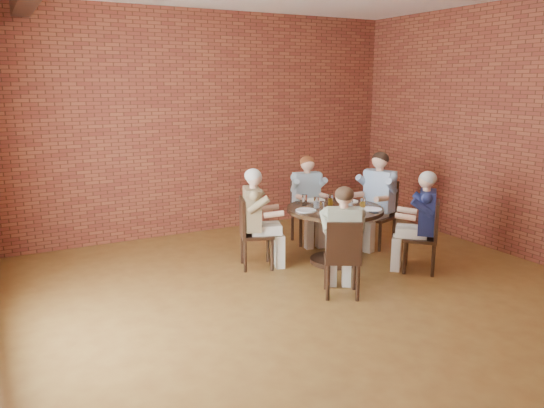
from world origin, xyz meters
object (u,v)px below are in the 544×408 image
chair_a (380,210)px  chair_c (251,230)px  chair_b (306,209)px  diner_d (343,242)px  chair_e (427,234)px  smartphone (373,212)px  diner_b (308,200)px  diner_a (377,200)px  diner_e (422,222)px  chair_d (343,256)px  diner_c (257,219)px  dining_table (335,224)px

chair_a → chair_c: 2.09m
chair_b → diner_d: 2.11m
chair_e → smartphone: (-0.56, 0.38, 0.26)m
chair_a → diner_b: diner_b is taller
diner_a → diner_e: size_ratio=1.07×
smartphone → diner_d: bearing=-144.8°
diner_a → chair_d: (-1.55, -1.34, -0.20)m
chair_a → smartphone: bearing=-63.2°
diner_c → diner_b: bearing=-43.2°
diner_e → smartphone: 0.61m
diner_b → chair_d: 2.10m
dining_table → chair_b: size_ratio=1.37×
chair_a → diner_a: 0.19m
diner_a → chair_c: 2.01m
diner_a → diner_c: (-1.93, -0.00, -0.04)m
diner_e → smartphone: bearing=-78.0°
diner_d → chair_e: (1.38, 0.12, -0.13)m
chair_b → diner_e: diner_e is taller
dining_table → diner_b: 0.96m
chair_a → diner_d: bearing=-69.7°
dining_table → chair_a: (1.04, 0.36, -0.01)m
chair_d → smartphone: 1.06m
chair_c → diner_e: 2.14m
chair_b → diner_c: bearing=-139.0°
diner_a → diner_c: bearing=-109.0°
chair_d → diner_a: bearing=-108.7°
chair_b → smartphone: (0.08, -1.46, 0.26)m
diner_d → chair_a: bearing=-110.3°
chair_e → diner_e: 0.16m
dining_table → diner_b: diner_b is taller
diner_c → chair_e: size_ratio=1.42×
chair_c → diner_c: size_ratio=0.71×
diner_c → diner_d: bearing=-143.3°
diner_c → chair_a: bearing=-70.4°
diner_b → diner_d: bearing=-100.8°
chair_b → chair_e: bearing=-60.7°
diner_c → diner_e: 2.06m
diner_d → chair_e: bearing=-144.6°
chair_b → diner_e: 1.89m
diner_e → chair_a: bearing=-148.5°
dining_table → diner_b: (0.17, 0.94, 0.11)m
chair_d → diner_c: bearing=-43.8°
chair_b → chair_e: chair_b is taller
chair_b → chair_d: (-0.78, -2.03, -0.01)m
chair_c → diner_d: 1.40m
diner_c → diner_e: diner_c is taller
diner_c → chair_e: bearing=-104.1°
dining_table → smartphone: smartphone is taller
chair_c → diner_e: (1.81, -1.12, 0.14)m
dining_table → diner_a: diner_a is taller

